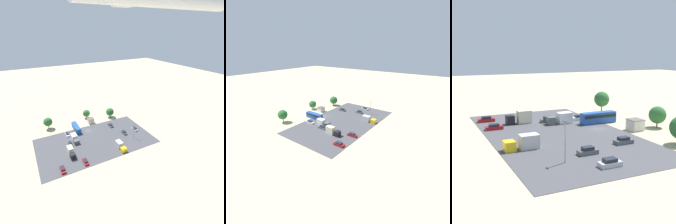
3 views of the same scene
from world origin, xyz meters
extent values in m
plane|color=tan|center=(0.00, 0.00, 0.00)|extent=(400.00, 400.00, 0.00)
cube|color=#424247|center=(0.00, 11.91, 0.04)|extent=(59.01, 32.80, 0.08)
cube|color=silver|center=(-4.89, -7.89, 1.36)|extent=(3.66, 3.38, 2.71)
cube|color=#59514C|center=(-4.89, -7.89, 2.77)|extent=(3.90, 3.62, 0.12)
cube|color=#1E4C9E|center=(5.72, -3.25, 1.63)|extent=(2.54, 10.41, 3.10)
cube|color=black|center=(5.72, -3.25, 2.19)|extent=(2.58, 9.99, 0.87)
cube|color=#4C5156|center=(-16.72, 12.69, 0.53)|extent=(1.76, 4.08, 0.90)
cube|color=#1E232D|center=(-16.72, 12.69, 1.31)|extent=(1.48, 2.29, 0.66)
cube|color=#ADB2B7|center=(-24.11, 12.40, 0.52)|extent=(1.93, 4.13, 0.88)
cube|color=#1E232D|center=(-24.11, 12.40, 1.28)|extent=(1.62, 2.31, 0.64)
cube|color=maroon|center=(10.56, 24.94, 0.52)|extent=(1.80, 4.43, 0.88)
cube|color=#1E232D|center=(10.56, 24.94, 1.29)|extent=(1.52, 2.48, 0.65)
cube|color=silver|center=(11.80, -0.46, 0.49)|extent=(1.73, 4.52, 0.83)
cube|color=#1E232D|center=(11.80, -0.46, 1.21)|extent=(1.46, 2.53, 0.61)
cube|color=#4C5156|center=(-13.76, 2.10, 0.52)|extent=(1.94, 4.25, 0.88)
cube|color=#1E232D|center=(-13.76, 2.10, 1.28)|extent=(1.63, 2.38, 0.64)
cube|color=#4C5156|center=(12.80, 9.10, 0.55)|extent=(1.75, 4.30, 0.95)
cube|color=#1E232D|center=(12.80, 9.10, 1.37)|extent=(1.47, 2.41, 0.69)
cube|color=maroon|center=(20.54, 24.94, 0.54)|extent=(1.95, 4.62, 0.92)
cube|color=#1E232D|center=(20.54, 24.94, 1.34)|extent=(1.64, 2.59, 0.68)
cube|color=gold|center=(-8.27, 26.05, 1.13)|extent=(2.59, 2.22, 2.09)
cube|color=#B2B2B7|center=(-8.27, 21.86, 1.58)|extent=(2.59, 3.95, 2.99)
cube|color=black|center=(14.50, 19.62, 1.34)|extent=(2.34, 2.17, 2.51)
cube|color=beige|center=(14.50, 15.53, 1.87)|extent=(2.34, 3.85, 3.59)
cube|color=#4C5156|center=(9.62, 9.49, 1.14)|extent=(2.58, 2.19, 2.13)
cube|color=white|center=(9.62, 5.36, 1.60)|extent=(2.58, 3.89, 3.04)
cylinder|color=brown|center=(-4.92, -15.00, 0.80)|extent=(0.36, 0.36, 1.61)
sphere|color=#28602D|center=(-4.92, -15.00, 3.34)|extent=(4.62, 4.62, 4.62)
cylinder|color=brown|center=(-19.13, -9.08, 0.87)|extent=(0.36, 0.36, 1.74)
sphere|color=#28602D|center=(-19.13, -9.08, 3.68)|extent=(5.18, 5.18, 5.18)
cylinder|color=brown|center=(19.41, -12.83, 1.22)|extent=(0.36, 0.36, 2.45)
sphere|color=#28602D|center=(19.41, -12.83, 4.34)|extent=(5.04, 5.04, 5.04)
cylinder|color=gray|center=(-19.04, 18.68, 3.82)|extent=(0.20, 0.20, 7.48)
cube|color=#4C4C51|center=(-19.04, 18.68, 7.74)|extent=(0.90, 0.28, 0.20)
camera|label=1|loc=(28.18, 82.69, 53.45)|focal=28.00mm
camera|label=2|loc=(70.08, 61.62, 37.93)|focal=28.00mm
camera|label=3|loc=(-67.56, 41.58, 19.93)|focal=50.00mm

